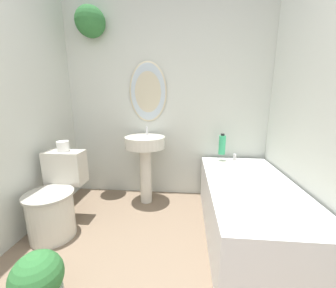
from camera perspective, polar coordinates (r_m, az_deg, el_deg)
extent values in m
cube|color=silver|center=(2.56, -0.33, 12.03)|extent=(2.53, 0.06, 2.40)
ellipsoid|color=beige|center=(2.55, -5.55, 14.12)|extent=(0.46, 0.02, 0.71)
ellipsoid|color=silver|center=(2.55, -5.58, 14.13)|extent=(0.42, 0.01, 0.67)
cylinder|color=silver|center=(2.80, -20.87, 30.58)|extent=(0.15, 0.15, 0.08)
sphere|color=#2D6B33|center=(2.78, -20.73, 29.14)|extent=(0.33, 0.33, 0.33)
cylinder|color=beige|center=(2.21, -29.57, -17.02)|extent=(0.38, 0.38, 0.40)
cylinder|color=#B1ADA0|center=(2.11, -30.21, -12.03)|extent=(0.41, 0.41, 0.02)
cube|color=beige|center=(2.28, -26.55, -5.79)|extent=(0.37, 0.19, 0.33)
cylinder|color=beige|center=(2.47, -6.16, -8.58)|extent=(0.14, 0.14, 0.67)
cylinder|color=beige|center=(2.36, -6.39, 0.50)|extent=(0.45, 0.45, 0.13)
cylinder|color=silver|center=(2.46, -5.88, 3.71)|extent=(0.02, 0.02, 0.10)
cube|color=silver|center=(2.06, 21.39, -16.52)|extent=(0.74, 1.50, 0.51)
cube|color=beige|center=(1.96, 21.95, -10.45)|extent=(0.64, 1.40, 0.04)
cylinder|color=silver|center=(2.53, 17.96, -3.50)|extent=(0.04, 0.04, 0.08)
cylinder|color=#38B275|center=(2.45, 14.76, -0.25)|extent=(0.08, 0.08, 0.22)
cylinder|color=black|center=(2.43, 14.92, 2.52)|extent=(0.04, 0.04, 0.02)
sphere|color=#2D6B33|center=(1.57, -32.50, -28.54)|extent=(0.28, 0.28, 0.28)
cylinder|color=white|center=(2.23, -27.09, -0.57)|extent=(0.11, 0.11, 0.10)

